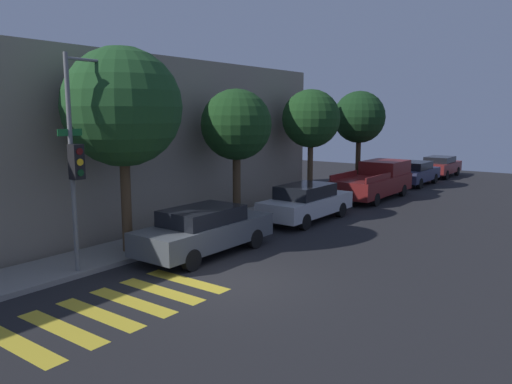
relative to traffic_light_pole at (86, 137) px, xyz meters
The scene contains 14 objects.
ground_plane 5.22m from the traffic_light_pole, 64.81° to the right, with size 60.00×60.00×0.00m, color black.
sidewalk 4.01m from the traffic_light_pole, 28.12° to the left, with size 26.00×2.04×0.14m, color gray.
building_row 5.52m from the traffic_light_pole, 73.24° to the left, with size 26.00×6.00×6.33m, color gray.
crosswalk 4.64m from the traffic_light_pole, 115.87° to the right, with size 4.91×2.60×0.00m.
traffic_light_pole is the anchor object (origin of this frame).
sedan_near_corner 4.42m from the traffic_light_pole, 22.28° to the right, with size 4.69×1.81×1.46m.
sedan_middle 9.65m from the traffic_light_pole, ahead, with size 4.69×1.77×1.48m.
pickup_truck 16.21m from the traffic_light_pole, ahead, with size 5.64×2.07×1.82m.
sedan_far_end 21.95m from the traffic_light_pole, ahead, with size 4.40×1.76×1.42m.
sedan_tail_of_row 26.91m from the traffic_light_pole, ahead, with size 4.22×1.80×1.38m.
tree_near_corner 1.92m from the traffic_light_pole, 18.73° to the left, with size 3.49×3.49×6.20m.
tree_midblock 6.97m from the traffic_light_pole, ahead, with size 2.69×2.69×5.19m.
tree_far_end 12.51m from the traffic_light_pole, ahead, with size 2.70×2.70×5.38m.
tree_behind_truck 17.71m from the traffic_light_pole, ahead, with size 2.83×2.83×5.49m.
Camera 1 is at (-9.43, -7.98, 4.27)m, focal length 35.00 mm.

